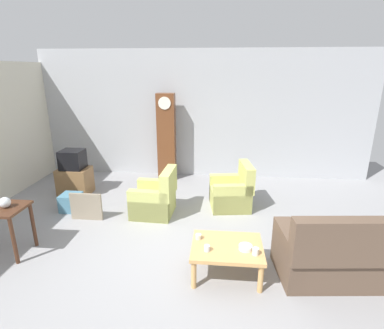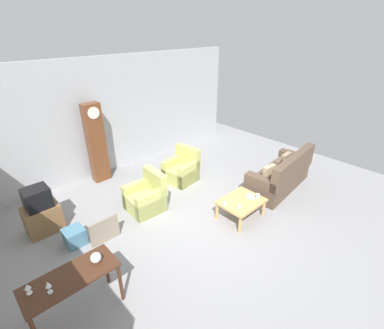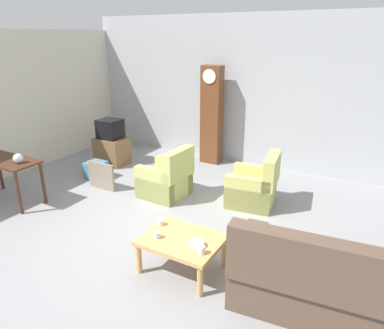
{
  "view_description": "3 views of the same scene",
  "coord_description": "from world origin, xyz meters",
  "px_view_note": "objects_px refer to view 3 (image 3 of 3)",
  "views": [
    {
      "loc": [
        0.45,
        -4.16,
        2.73
      ],
      "look_at": [
        -0.05,
        1.01,
        1.08
      ],
      "focal_mm": 28.34,
      "sensor_mm": 36.0,
      "label": 1
    },
    {
      "loc": [
        -3.7,
        -3.56,
        3.92
      ],
      "look_at": [
        0.39,
        0.83,
        0.88
      ],
      "focal_mm": 26.05,
      "sensor_mm": 36.0,
      "label": 2
    },
    {
      "loc": [
        2.51,
        -3.72,
        2.76
      ],
      "look_at": [
        0.01,
        0.7,
        0.89
      ],
      "focal_mm": 32.93,
      "sensor_mm": 36.0,
      "label": 3
    }
  ],
  "objects_px": {
    "storage_box_blue": "(96,170)",
    "bowl_white_stacked": "(197,244)",
    "cup_cream_tall": "(161,223)",
    "tv_stand_cabinet": "(112,151)",
    "console_table_dark": "(5,165)",
    "cup_white_porcelain": "(201,250)",
    "armchair_olive_far": "(254,188)",
    "grandfather_clock": "(212,115)",
    "couch_floral": "(336,288)",
    "armchair_olive_near": "(166,180)",
    "coffee_table_wood": "(182,242)",
    "glass_dome_cloche": "(18,158)",
    "tv_crt": "(110,129)",
    "framed_picture_leaning": "(101,176)",
    "cup_blue_rimmed": "(157,235)"
  },
  "relations": [
    {
      "from": "glass_dome_cloche",
      "to": "cup_cream_tall",
      "type": "relative_size",
      "value": 1.88
    },
    {
      "from": "tv_crt",
      "to": "framed_picture_leaning",
      "type": "distance_m",
      "value": 1.51
    },
    {
      "from": "couch_floral",
      "to": "armchair_olive_near",
      "type": "distance_m",
      "value": 3.52
    },
    {
      "from": "cup_blue_rimmed",
      "to": "bowl_white_stacked",
      "type": "distance_m",
      "value": 0.51
    },
    {
      "from": "glass_dome_cloche",
      "to": "armchair_olive_near",
      "type": "bearing_deg",
      "value": 38.8
    },
    {
      "from": "storage_box_blue",
      "to": "bowl_white_stacked",
      "type": "distance_m",
      "value": 3.77
    },
    {
      "from": "armchair_olive_far",
      "to": "tv_crt",
      "type": "height_order",
      "value": "tv_crt"
    },
    {
      "from": "tv_stand_cabinet",
      "to": "cup_cream_tall",
      "type": "xyz_separation_m",
      "value": [
        2.98,
        -2.4,
        0.18
      ]
    },
    {
      "from": "console_table_dark",
      "to": "cup_white_porcelain",
      "type": "distance_m",
      "value": 4.03
    },
    {
      "from": "armchair_olive_near",
      "to": "tv_stand_cabinet",
      "type": "relative_size",
      "value": 1.35
    },
    {
      "from": "coffee_table_wood",
      "to": "console_table_dark",
      "type": "distance_m",
      "value": 3.66
    },
    {
      "from": "console_table_dark",
      "to": "storage_box_blue",
      "type": "bearing_deg",
      "value": 69.29
    },
    {
      "from": "coffee_table_wood",
      "to": "console_table_dark",
      "type": "height_order",
      "value": "console_table_dark"
    },
    {
      "from": "storage_box_blue",
      "to": "cup_white_porcelain",
      "type": "relative_size",
      "value": 4.02
    },
    {
      "from": "armchair_olive_far",
      "to": "console_table_dark",
      "type": "relative_size",
      "value": 0.71
    },
    {
      "from": "couch_floral",
      "to": "cup_white_porcelain",
      "type": "bearing_deg",
      "value": -169.78
    },
    {
      "from": "armchair_olive_far",
      "to": "cup_white_porcelain",
      "type": "bearing_deg",
      "value": -84.68
    },
    {
      "from": "armchair_olive_far",
      "to": "bowl_white_stacked",
      "type": "distance_m",
      "value": 2.24
    },
    {
      "from": "couch_floral",
      "to": "bowl_white_stacked",
      "type": "xyz_separation_m",
      "value": [
        -1.52,
        -0.15,
        0.12
      ]
    },
    {
      "from": "coffee_table_wood",
      "to": "cup_cream_tall",
      "type": "height_order",
      "value": "cup_cream_tall"
    },
    {
      "from": "couch_floral",
      "to": "console_table_dark",
      "type": "height_order",
      "value": "couch_floral"
    },
    {
      "from": "glass_dome_cloche",
      "to": "cup_white_porcelain",
      "type": "relative_size",
      "value": 1.72
    },
    {
      "from": "couch_floral",
      "to": "tv_stand_cabinet",
      "type": "height_order",
      "value": "couch_floral"
    },
    {
      "from": "grandfather_clock",
      "to": "storage_box_blue",
      "type": "relative_size",
      "value": 5.76
    },
    {
      "from": "grandfather_clock",
      "to": "couch_floral",
      "type": "bearing_deg",
      "value": -48.45
    },
    {
      "from": "armchair_olive_near",
      "to": "framed_picture_leaning",
      "type": "height_order",
      "value": "armchair_olive_near"
    },
    {
      "from": "armchair_olive_near",
      "to": "console_table_dark",
      "type": "bearing_deg",
      "value": -146.39
    },
    {
      "from": "couch_floral",
      "to": "console_table_dark",
      "type": "distance_m",
      "value": 5.42
    },
    {
      "from": "console_table_dark",
      "to": "bowl_white_stacked",
      "type": "xyz_separation_m",
      "value": [
        3.89,
        -0.25,
        -0.19
      ]
    },
    {
      "from": "cup_cream_tall",
      "to": "tv_stand_cabinet",
      "type": "bearing_deg",
      "value": 141.13
    },
    {
      "from": "coffee_table_wood",
      "to": "cup_blue_rimmed",
      "type": "bearing_deg",
      "value": -150.46
    },
    {
      "from": "tv_crt",
      "to": "framed_picture_leaning",
      "type": "xyz_separation_m",
      "value": [
        0.78,
        -1.18,
        -0.55
      ]
    },
    {
      "from": "tv_crt",
      "to": "glass_dome_cloche",
      "type": "distance_m",
      "value": 2.36
    },
    {
      "from": "framed_picture_leaning",
      "to": "cup_blue_rimmed",
      "type": "bearing_deg",
      "value": -32.76
    },
    {
      "from": "coffee_table_wood",
      "to": "cup_cream_tall",
      "type": "distance_m",
      "value": 0.43
    },
    {
      "from": "coffee_table_wood",
      "to": "tv_stand_cabinet",
      "type": "xyz_separation_m",
      "value": [
        -3.38,
        2.53,
        -0.08
      ]
    },
    {
      "from": "coffee_table_wood",
      "to": "console_table_dark",
      "type": "bearing_deg",
      "value": 177.2
    },
    {
      "from": "grandfather_clock",
      "to": "tv_stand_cabinet",
      "type": "height_order",
      "value": "grandfather_clock"
    },
    {
      "from": "cup_cream_tall",
      "to": "tv_crt",
      "type": "bearing_deg",
      "value": 141.13
    },
    {
      "from": "grandfather_clock",
      "to": "cup_cream_tall",
      "type": "xyz_separation_m",
      "value": [
        1.08,
        -3.61,
        -0.61
      ]
    },
    {
      "from": "coffee_table_wood",
      "to": "cup_blue_rimmed",
      "type": "height_order",
      "value": "cup_blue_rimmed"
    },
    {
      "from": "armchair_olive_near",
      "to": "tv_crt",
      "type": "height_order",
      "value": "tv_crt"
    },
    {
      "from": "storage_box_blue",
      "to": "glass_dome_cloche",
      "type": "height_order",
      "value": "glass_dome_cloche"
    },
    {
      "from": "grandfather_clock",
      "to": "bowl_white_stacked",
      "type": "xyz_separation_m",
      "value": [
        1.72,
        -3.81,
        -0.61
      ]
    },
    {
      "from": "armchair_olive_far",
      "to": "framed_picture_leaning",
      "type": "relative_size",
      "value": 1.53
    },
    {
      "from": "tv_crt",
      "to": "bowl_white_stacked",
      "type": "relative_size",
      "value": 2.68
    },
    {
      "from": "couch_floral",
      "to": "framed_picture_leaning",
      "type": "xyz_separation_m",
      "value": [
        -4.36,
        1.27,
        -0.09
      ]
    },
    {
      "from": "cup_blue_rimmed",
      "to": "cup_cream_tall",
      "type": "distance_m",
      "value": 0.31
    },
    {
      "from": "console_table_dark",
      "to": "tv_crt",
      "type": "distance_m",
      "value": 2.37
    },
    {
      "from": "couch_floral",
      "to": "storage_box_blue",
      "type": "relative_size",
      "value": 5.79
    }
  ]
}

